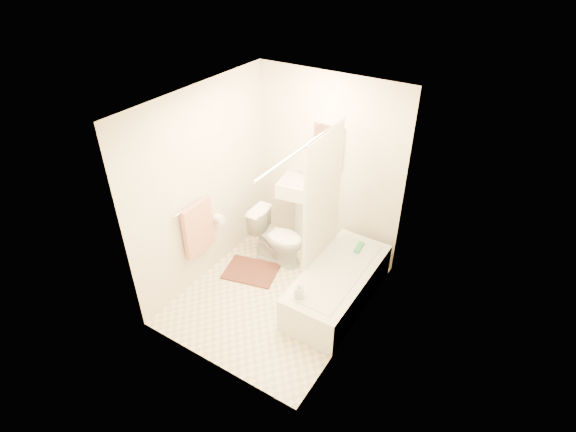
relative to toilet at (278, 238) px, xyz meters
The scene contains 17 objects.
floor 0.76m from the toilet, 57.60° to the right, with size 2.40×2.40×0.00m, color beige.
ceiling 2.15m from the toilet, 57.60° to the right, with size 2.40×2.40×0.00m, color white.
wall_back 1.11m from the toilet, 60.25° to the left, with size 2.00×0.02×2.40m, color beige.
wall_left 1.20m from the toilet, 138.34° to the right, with size 0.02×2.40×2.40m, color beige.
wall_right 1.70m from the toilet, 22.68° to the right, with size 0.02×2.40×2.40m, color beige.
mirror 1.35m from the toilet, 59.45° to the left, with size 0.40×0.03×0.55m, color white.
curtain_rod 1.83m from the toilet, 35.35° to the right, with size 0.03×0.03×1.70m, color silver.
shower_curtain 1.09m from the toilet, ahead, with size 0.04×0.80×1.55m, color silver.
towel_bar 1.26m from the toilet, 126.20° to the right, with size 0.02×0.02×0.60m, color silver.
towel 1.08m from the toilet, 124.81° to the right, with size 0.06×0.45×0.66m, color #CC7266.
toilet_paper 0.80m from the toilet, 141.75° to the right, with size 0.12×0.12×0.11m, color white.
toilet is the anchor object (origin of this frame).
sink 0.53m from the toilet, 82.94° to the left, with size 0.55×0.44×1.08m, color white, non-canonical shape.
bathtub 1.06m from the toilet, 14.78° to the right, with size 0.68×1.56×0.44m, color silver, non-canonical shape.
bath_mat 0.55m from the toilet, 110.32° to the right, with size 0.66×0.49×0.02m, color #543425.
soap_bottle 1.23m from the toilet, 45.88° to the right, with size 0.09×0.09×0.20m, color silver.
scrub_brush 1.07m from the toilet, 12.96° to the left, with size 0.06×0.21×0.04m, color #2BA364.
Camera 1 is at (2.25, -3.34, 3.81)m, focal length 28.00 mm.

